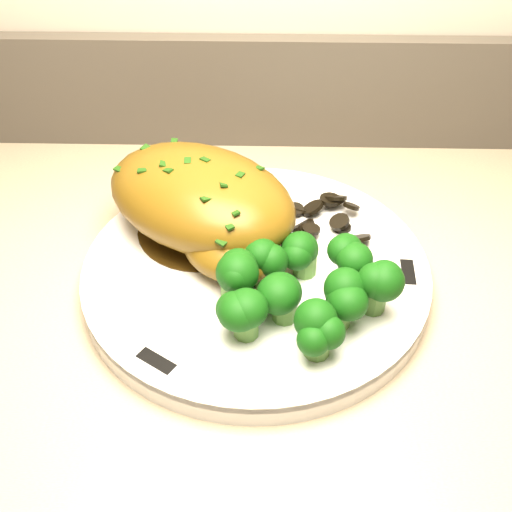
{
  "coord_description": "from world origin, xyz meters",
  "views": [
    {
      "loc": [
        0.75,
        1.36,
        1.36
      ],
      "look_at": [
        0.74,
        1.76,
        1.01
      ],
      "focal_mm": 45.0,
      "sensor_mm": 36.0,
      "label": 1
    }
  ],
  "objects": [
    {
      "name": "plate",
      "position": [
        0.74,
        1.76,
        0.99
      ],
      "size": [
        0.36,
        0.36,
        0.02
      ],
      "primitive_type": "cylinder",
      "rotation": [
        0.0,
        0.0,
        -0.26
      ],
      "color": "white",
      "rests_on": "counter"
    },
    {
      "name": "rim_accent_0",
      "position": [
        0.86,
        1.75,
        1.0
      ],
      "size": [
        0.01,
        0.03,
        0.0
      ],
      "primitive_type": "cube",
      "rotation": [
        0.0,
        0.0,
        1.52
      ],
      "color": "black",
      "rests_on": "plate"
    },
    {
      "name": "rim_accent_1",
      "position": [
        0.68,
        1.87,
        1.0
      ],
      "size": [
        0.03,
        0.02,
        0.0
      ],
      "primitive_type": "cube",
      "rotation": [
        0.0,
        0.0,
        3.61
      ],
      "color": "black",
      "rests_on": "plate"
    },
    {
      "name": "rim_accent_2",
      "position": [
        0.67,
        1.65,
        1.0
      ],
      "size": [
        0.03,
        0.03,
        0.0
      ],
      "primitive_type": "cube",
      "rotation": [
        0.0,
        0.0,
        5.7
      ],
      "color": "black",
      "rests_on": "plate"
    },
    {
      "name": "gravy_pool",
      "position": [
        0.69,
        1.8,
        1.0
      ],
      "size": [
        0.12,
        0.12,
        0.0
      ],
      "primitive_type": "cylinder",
      "color": "#362309",
      "rests_on": "plate"
    },
    {
      "name": "chicken_breast",
      "position": [
        0.69,
        1.8,
        1.03
      ],
      "size": [
        0.22,
        0.2,
        0.07
      ],
      "rotation": [
        0.0,
        0.0,
        -0.59
      ],
      "color": "brown",
      "rests_on": "plate"
    },
    {
      "name": "mushroom_pile",
      "position": [
        0.79,
        1.81,
        1.0
      ],
      "size": [
        0.09,
        0.07,
        0.02
      ],
      "color": "black",
      "rests_on": "plate"
    },
    {
      "name": "broccoli_florets",
      "position": [
        0.77,
        1.71,
        1.02
      ],
      "size": [
        0.14,
        0.11,
        0.04
      ],
      "rotation": [
        0.0,
        0.0,
        -0.24
      ],
      "color": "#598B3B",
      "rests_on": "plate"
    }
  ]
}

